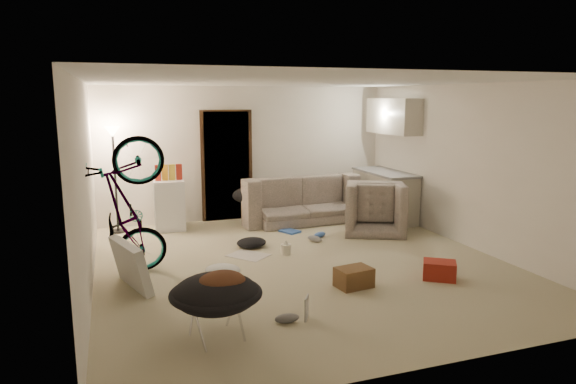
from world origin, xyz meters
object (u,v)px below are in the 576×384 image
object	(u,v)px
armchair	(374,212)
drink_case_a	(354,277)
sofa	(297,203)
drink_case_b	(439,270)
juicer	(286,248)
kitchen_counter	(384,196)
tv_box	(131,265)
mini_fridge	(169,205)
bicycle	(128,239)
saucer_chair	(216,302)
floor_lamp	(114,157)

from	to	relation	value
armchair	drink_case_a	xyz separation A→B (m)	(-1.56, -2.38, -0.21)
sofa	drink_case_a	bearing A→B (deg)	77.95
drink_case_a	drink_case_b	xyz separation A→B (m)	(1.16, -0.11, -0.00)
sofa	juicer	bearing A→B (deg)	62.28
kitchen_counter	juicer	distance (m)	2.96
sofa	tv_box	distance (m)	4.10
mini_fridge	bicycle	bearing A→B (deg)	-105.32
mini_fridge	saucer_chair	size ratio (longest dim) A/B	0.99
mini_fridge	drink_case_b	xyz separation A→B (m)	(2.97, -3.71, -0.32)
tv_box	drink_case_a	distance (m)	2.72
floor_lamp	tv_box	world-z (taller)	floor_lamp
kitchen_counter	armchair	distance (m)	0.91
sofa	mini_fridge	world-z (taller)	mini_fridge
mini_fridge	drink_case_a	distance (m)	4.04
saucer_chair	kitchen_counter	bearing A→B (deg)	43.88
kitchen_counter	saucer_chair	distance (m)	5.57
kitchen_counter	saucer_chair	bearing A→B (deg)	-136.12
tv_box	drink_case_b	world-z (taller)	tv_box
floor_lamp	mini_fridge	bearing A→B (deg)	-6.54
floor_lamp	mini_fridge	distance (m)	1.23
kitchen_counter	drink_case_a	world-z (taller)	kitchen_counter
juicer	armchair	bearing A→B (deg)	23.89
kitchen_counter	tv_box	distance (m)	5.22
saucer_chair	drink_case_a	world-z (taller)	saucer_chair
kitchen_counter	tv_box	world-z (taller)	kitchen_counter
kitchen_counter	mini_fridge	distance (m)	4.00
sofa	drink_case_a	size ratio (longest dim) A/B	5.24
armchair	mini_fridge	distance (m)	3.59
drink_case_a	saucer_chair	bearing A→B (deg)	-165.05
tv_box	drink_case_a	xyz separation A→B (m)	(2.58, -0.84, -0.17)
juicer	mini_fridge	bearing A→B (deg)	124.91
armchair	drink_case_b	world-z (taller)	armchair
armchair	bicycle	distance (m)	4.27
tv_box	saucer_chair	bearing A→B (deg)	-84.45
mini_fridge	saucer_chair	world-z (taller)	mini_fridge
juicer	drink_case_a	bearing A→B (deg)	-76.81
armchair	bicycle	bearing A→B (deg)	39.22
armchair	bicycle	size ratio (longest dim) A/B	0.54
sofa	saucer_chair	distance (m)	4.93
floor_lamp	kitchen_counter	xyz separation A→B (m)	(4.83, -0.65, -0.87)
mini_fridge	drink_case_a	size ratio (longest dim) A/B	2.07
armchair	kitchen_counter	bearing A→B (deg)	-106.12
armchair	mini_fridge	bearing A→B (deg)	4.94
floor_lamp	drink_case_b	bearing A→B (deg)	-44.79
kitchen_counter	juicer	xyz separation A→B (m)	(-2.51, -1.53, -0.35)
kitchen_counter	bicycle	bearing A→B (deg)	-159.92
tv_box	juicer	bearing A→B (deg)	-0.87
armchair	drink_case_a	world-z (taller)	armchair
bicycle	sofa	bearing A→B (deg)	-54.67
sofa	armchair	size ratio (longest dim) A/B	2.20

